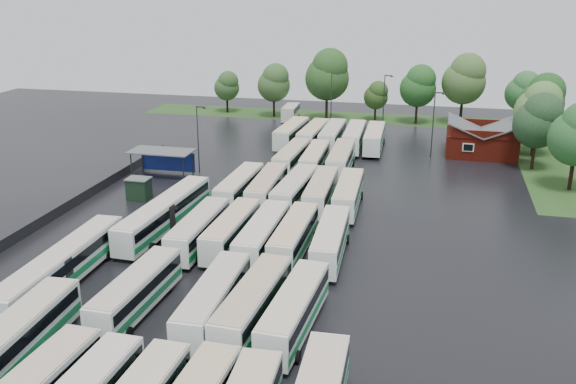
# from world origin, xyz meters

# --- Properties ---
(ground) EXTENTS (160.00, 160.00, 0.00)m
(ground) POSITION_xyz_m (0.00, 0.00, 0.00)
(ground) COLOR black
(ground) RESTS_ON ground
(brick_building) EXTENTS (10.07, 8.60, 5.39)m
(brick_building) POSITION_xyz_m (24.00, 42.77, 1.87)
(brick_building) COLOR maroon
(brick_building) RESTS_ON ground
(wash_shed) EXTENTS (8.20, 4.20, 3.58)m
(wash_shed) POSITION_xyz_m (-17.20, 22.02, 2.99)
(wash_shed) COLOR #2D2D30
(wash_shed) RESTS_ON ground
(utility_hut) EXTENTS (2.70, 2.20, 2.62)m
(utility_hut) POSITION_xyz_m (-16.20, 12.60, 1.32)
(utility_hut) COLOR black
(utility_hut) RESTS_ON ground
(grass_strip_north) EXTENTS (80.00, 10.00, 0.01)m
(grass_strip_north) POSITION_xyz_m (2.00, 64.80, 0.01)
(grass_strip_north) COLOR #254618
(grass_strip_north) RESTS_ON ground
(grass_strip_east) EXTENTS (10.00, 50.00, 0.01)m
(grass_strip_east) POSITION_xyz_m (34.00, 42.80, 0.01)
(grass_strip_east) COLOR #254618
(grass_strip_east) RESTS_ON ground
(west_fence) EXTENTS (0.10, 50.00, 1.20)m
(west_fence) POSITION_xyz_m (-22.20, 8.00, 0.60)
(west_fence) COLOR #2D2D30
(west_fence) RESTS_ON ground
(bus_r1c0) EXTENTS (2.82, 11.61, 3.21)m
(bus_r1c0) POSITION_xyz_m (-4.37, -12.27, 1.77)
(bus_r1c0) COLOR white
(bus_r1c0) RESTS_ON ground
(bus_r1c2) EXTENTS (2.86, 12.09, 3.35)m
(bus_r1c2) POSITION_xyz_m (2.02, -12.43, 1.84)
(bus_r1c2) COLOR white
(bus_r1c2) RESTS_ON ground
(bus_r1c3) EXTENTS (3.17, 12.21, 3.37)m
(bus_r1c3) POSITION_xyz_m (5.07, -12.24, 1.85)
(bus_r1c3) COLOR white
(bus_r1c3) RESTS_ON ground
(bus_r1c4) EXTENTS (3.10, 11.92, 3.29)m
(bus_r1c4) POSITION_xyz_m (8.25, -12.41, 1.81)
(bus_r1c4) COLOR white
(bus_r1c4) RESTS_ON ground
(bus_r2c0) EXTENTS (2.54, 11.74, 3.27)m
(bus_r2c0) POSITION_xyz_m (-4.21, 0.85, 1.80)
(bus_r2c0) COLOR white
(bus_r2c0) RESTS_ON ground
(bus_r2c1) EXTENTS (2.62, 11.64, 3.23)m
(bus_r2c1) POSITION_xyz_m (-1.12, 1.50, 1.78)
(bus_r2c1) COLOR white
(bus_r2c1) RESTS_ON ground
(bus_r2c2) EXTENTS (2.61, 12.09, 3.36)m
(bus_r2c2) POSITION_xyz_m (2.18, 0.87, 1.85)
(bus_r2c2) COLOR white
(bus_r2c2) RESTS_ON ground
(bus_r2c3) EXTENTS (2.50, 11.71, 3.26)m
(bus_r2c3) POSITION_xyz_m (5.06, 1.44, 1.79)
(bus_r2c3) COLOR white
(bus_r2c3) RESTS_ON ground
(bus_r2c4) EXTENTS (3.03, 11.77, 3.25)m
(bus_r2c4) POSITION_xyz_m (8.59, 1.29, 1.79)
(bus_r2c4) COLOR white
(bus_r2c4) RESTS_ON ground
(bus_r3c0) EXTENTS (2.67, 11.72, 3.25)m
(bus_r3c0) POSITION_xyz_m (-4.39, 14.57, 1.79)
(bus_r3c0) COLOR white
(bus_r3c0) RESTS_ON ground
(bus_r3c1) EXTENTS (2.91, 11.91, 3.29)m
(bus_r3c1) POSITION_xyz_m (-1.18, 14.93, 1.81)
(bus_r3c1) COLOR white
(bus_r3c1) RESTS_ON ground
(bus_r3c2) EXTENTS (3.10, 12.20, 3.37)m
(bus_r3c2) POSITION_xyz_m (2.18, 14.72, 1.85)
(bus_r3c2) COLOR white
(bus_r3c2) RESTS_ON ground
(bus_r3c3) EXTENTS (2.85, 11.79, 3.26)m
(bus_r3c3) POSITION_xyz_m (5.12, 15.05, 1.79)
(bus_r3c3) COLOR white
(bus_r3c3) RESTS_ON ground
(bus_r3c4) EXTENTS (2.93, 11.74, 3.24)m
(bus_r3c4) POSITION_xyz_m (8.27, 14.92, 1.78)
(bus_r3c4) COLOR white
(bus_r3c4) RESTS_ON ground
(bus_r4c1) EXTENTS (2.85, 11.72, 3.24)m
(bus_r4c1) POSITION_xyz_m (-1.31, 28.43, 1.78)
(bus_r4c1) COLOR white
(bus_r4c1) RESTS_ON ground
(bus_r4c2) EXTENTS (2.77, 11.57, 3.20)m
(bus_r4c2) POSITION_xyz_m (1.83, 28.41, 1.76)
(bus_r4c2) COLOR white
(bus_r4c2) RESTS_ON ground
(bus_r4c3) EXTENTS (2.97, 12.25, 3.39)m
(bus_r4c3) POSITION_xyz_m (5.31, 28.68, 1.86)
(bus_r4c3) COLOR white
(bus_r4c3) RESTS_ON ground
(bus_r5c0) EXTENTS (3.16, 12.28, 3.39)m
(bus_r5c0) POSITION_xyz_m (-4.54, 42.06, 1.86)
(bus_r5c0) COLOR white
(bus_r5c0) RESTS_ON ground
(bus_r5c1) EXTENTS (3.06, 12.11, 3.34)m
(bus_r5c1) POSITION_xyz_m (-1.00, 41.77, 1.84)
(bus_r5c1) COLOR white
(bus_r5c1) RESTS_ON ground
(bus_r5c2) EXTENTS (2.70, 12.19, 3.39)m
(bus_r5c2) POSITION_xyz_m (1.96, 41.87, 1.86)
(bus_r5c2) COLOR white
(bus_r5c2) RESTS_ON ground
(bus_r5c3) EXTENTS (3.00, 12.15, 3.36)m
(bus_r5c3) POSITION_xyz_m (5.32, 41.92, 1.85)
(bus_r5c3) COLOR white
(bus_r5c3) RESTS_ON ground
(bus_r5c4) EXTENTS (2.92, 12.01, 3.32)m
(bus_r5c4) POSITION_xyz_m (8.37, 41.83, 1.83)
(bus_r5c4) COLOR white
(bus_r5c4) RESTS_ON ground
(artic_bus_west_b) EXTENTS (3.37, 17.78, 3.28)m
(artic_bus_west_b) POSITION_xyz_m (-9.29, 4.41, 1.82)
(artic_bus_west_b) COLOR white
(artic_bus_west_b) RESTS_ON ground
(artic_bus_west_c) EXTENTS (2.81, 17.80, 3.29)m
(artic_bus_west_c) POSITION_xyz_m (-12.44, -9.71, 1.83)
(artic_bus_west_c) COLOR white
(artic_bus_west_c) RESTS_ON ground
(minibus) EXTENTS (2.63, 6.46, 2.78)m
(minibus) POSITION_xyz_m (-8.79, 59.71, 1.54)
(minibus) COLOR silver
(minibus) RESTS_ON ground
(tree_north_0) EXTENTS (4.85, 4.85, 8.03)m
(tree_north_0) POSITION_xyz_m (-22.38, 64.30, 5.16)
(tree_north_0) COLOR black
(tree_north_0) RESTS_ON ground
(tree_north_1) EXTENTS (6.06, 6.06, 10.03)m
(tree_north_1) POSITION_xyz_m (-12.45, 62.19, 6.46)
(tree_north_1) COLOR black
(tree_north_1) RESTS_ON ground
(tree_north_2) EXTENTS (7.95, 7.95, 13.17)m
(tree_north_2) POSITION_xyz_m (-2.19, 60.97, 8.47)
(tree_north_2) COLOR black
(tree_north_2) RESTS_ON ground
(tree_north_3) EXTENTS (4.42, 4.41, 7.31)m
(tree_north_3) POSITION_xyz_m (6.42, 63.27, 4.70)
(tree_north_3) COLOR black
(tree_north_3) RESTS_ON ground
(tree_north_4) EXTENTS (6.40, 6.40, 10.59)m
(tree_north_4) POSITION_xyz_m (13.86, 62.34, 6.82)
(tree_north_4) COLOR black
(tree_north_4) RESTS_ON ground
(tree_north_5) EXTENTS (7.62, 7.62, 12.63)m
(tree_north_5) POSITION_xyz_m (21.66, 63.69, 8.13)
(tree_north_5) COLOR black
(tree_north_5) RESTS_ON ground
(tree_north_6) EXTENTS (5.92, 5.92, 9.81)m
(tree_north_6) POSITION_xyz_m (31.65, 64.20, 6.31)
(tree_north_6) COLOR black
(tree_north_6) RESTS_ON ground
(tree_east_1) EXTENTS (6.41, 6.41, 10.62)m
(tree_east_1) POSITION_xyz_m (30.68, 36.46, 6.83)
(tree_east_1) COLOR black
(tree_east_1) RESTS_ON ground
(tree_east_2) EXTENTS (6.66, 6.66, 11.03)m
(tree_east_2) POSITION_xyz_m (31.61, 44.11, 7.10)
(tree_east_2) COLOR #362616
(tree_east_2) RESTS_ON ground
(tree_east_3) EXTENTS (6.82, 6.82, 11.30)m
(tree_east_3) POSITION_xyz_m (33.08, 51.13, 7.27)
(tree_east_3) COLOR black
(tree_east_3) RESTS_ON ground
(tree_east_4) EXTENTS (4.91, 4.90, 8.12)m
(tree_east_4) POSITION_xyz_m (32.96, 61.95, 5.22)
(tree_east_4) COLOR black
(tree_east_4) RESTS_ON ground
(lamp_post_ne) EXTENTS (1.47, 0.29, 9.55)m
(lamp_post_ne) POSITION_xyz_m (17.01, 39.73, 5.54)
(lamp_post_ne) COLOR #2D2D30
(lamp_post_ne) RESTS_ON ground
(lamp_post_nw) EXTENTS (1.39, 0.27, 9.02)m
(lamp_post_nw) POSITION_xyz_m (-13.15, 24.70, 5.24)
(lamp_post_nw) COLOR #2D2D30
(lamp_post_nw) RESTS_ON ground
(lamp_post_back_w) EXTENTS (1.46, 0.29, 9.50)m
(lamp_post_back_w) POSITION_xyz_m (-0.47, 55.40, 5.52)
(lamp_post_back_w) COLOR #2D2D30
(lamp_post_back_w) RESTS_ON ground
(lamp_post_back_e) EXTENTS (1.47, 0.29, 9.52)m
(lamp_post_back_e) POSITION_xyz_m (8.55, 55.09, 5.53)
(lamp_post_back_e) COLOR #2D2D30
(lamp_post_back_e) RESTS_ON ground
(puddle_0) EXTENTS (5.71, 5.71, 0.01)m
(puddle_0) POSITION_xyz_m (-1.79, -21.26, 0.00)
(puddle_0) COLOR black
(puddle_0) RESTS_ON ground
(puddle_2) EXTENTS (7.22, 7.22, 0.01)m
(puddle_2) POSITION_xyz_m (-5.48, 0.15, 0.00)
(puddle_2) COLOR black
(puddle_2) RESTS_ON ground
(puddle_3) EXTENTS (4.36, 4.36, 0.01)m
(puddle_3) POSITION_xyz_m (4.90, -4.99, 0.00)
(puddle_3) COLOR black
(puddle_3) RESTS_ON ground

